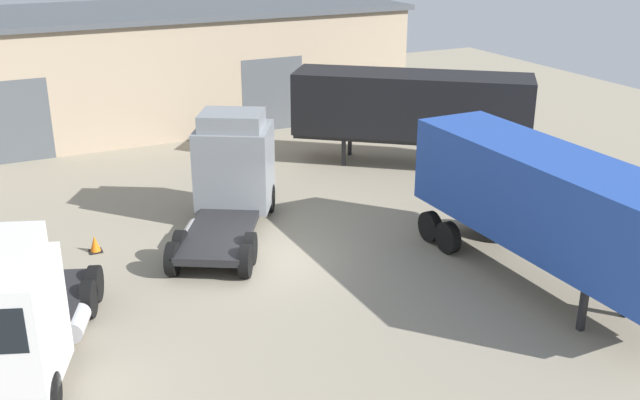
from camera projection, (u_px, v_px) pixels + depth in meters
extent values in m
plane|color=gray|center=(268.00, 261.00, 23.35)|extent=(60.00, 60.00, 0.00)
cube|color=tan|center=(128.00, 70.00, 37.84)|extent=(27.44, 8.88, 5.51)
cube|color=#474C51|center=(123.00, 12.00, 36.81)|extent=(27.94, 9.38, 0.25)
cube|color=#4C5156|center=(12.00, 122.00, 32.01)|extent=(3.20, 0.08, 3.60)
cube|color=#4C5156|center=(272.00, 94.00, 36.95)|extent=(3.20, 0.08, 3.60)
cube|color=#232326|center=(40.00, 307.00, 19.31)|extent=(3.25, 4.37, 0.24)
cylinder|color=#B2B2B7|center=(76.00, 323.00, 18.90)|extent=(0.91, 1.23, 0.56)
cylinder|color=black|center=(49.00, 396.00, 15.95)|extent=(0.65, 1.08, 1.04)
cylinder|color=black|center=(89.00, 299.00, 19.96)|extent=(0.65, 1.08, 1.04)
cylinder|color=black|center=(4.00, 303.00, 19.77)|extent=(0.65, 1.08, 1.04)
cylinder|color=black|center=(95.00, 284.00, 20.80)|extent=(0.65, 1.08, 1.04)
cylinder|color=black|center=(13.00, 287.00, 20.61)|extent=(0.65, 1.08, 1.04)
cube|color=black|center=(412.00, 104.00, 31.48)|extent=(9.34, 8.04, 2.59)
cube|color=#232326|center=(410.00, 137.00, 31.98)|extent=(8.88, 7.45, 0.24)
cube|color=#232326|center=(344.00, 153.00, 32.02)|extent=(0.22, 0.22, 1.11)
cube|color=#232326|center=(350.00, 143.00, 33.48)|extent=(0.22, 0.22, 1.11)
cylinder|color=black|center=(484.00, 164.00, 30.62)|extent=(1.04, 0.91, 1.09)
cylinder|color=black|center=(484.00, 149.00, 32.63)|extent=(1.04, 0.91, 1.09)
cylinder|color=black|center=(509.00, 166.00, 30.42)|extent=(1.04, 0.91, 1.09)
cylinder|color=black|center=(507.00, 150.00, 32.44)|extent=(1.04, 0.91, 1.09)
cube|color=gray|center=(235.00, 166.00, 26.10)|extent=(3.37, 3.33, 2.80)
cube|color=gray|center=(232.00, 121.00, 25.31)|extent=(2.66, 2.51, 0.60)
cube|color=black|center=(240.00, 141.00, 26.99)|extent=(1.86, 1.12, 1.01)
cube|color=#232326|center=(219.00, 236.00, 23.59)|extent=(3.72, 4.44, 0.24)
cylinder|color=#B2B2B7|center=(192.00, 233.00, 24.28)|extent=(1.04, 1.23, 0.56)
cylinder|color=black|center=(209.00, 197.00, 27.23)|extent=(0.77, 1.03, 1.02)
cylinder|color=black|center=(269.00, 198.00, 27.09)|extent=(0.77, 1.03, 1.02)
cylinder|color=black|center=(180.00, 246.00, 23.16)|extent=(0.77, 1.03, 1.02)
cylinder|color=black|center=(250.00, 248.00, 23.02)|extent=(0.77, 1.03, 1.02)
cylinder|color=black|center=(173.00, 259.00, 22.32)|extent=(0.77, 1.03, 1.02)
cylinder|color=black|center=(246.00, 261.00, 22.18)|extent=(0.77, 1.03, 1.02)
cube|color=#2347A3|center=(547.00, 198.00, 21.01)|extent=(2.56, 9.51, 2.63)
cube|color=#232326|center=(541.00, 245.00, 21.52)|extent=(1.81, 9.51, 0.24)
cube|color=#232326|center=(627.00, 298.00, 19.96)|extent=(0.16, 0.16, 1.11)
cube|color=#232326|center=(583.00, 311.00, 19.30)|extent=(0.16, 0.16, 1.11)
cylinder|color=black|center=(503.00, 226.00, 24.70)|extent=(0.31, 1.02, 1.02)
cylinder|color=black|center=(448.00, 237.00, 23.79)|extent=(0.31, 1.02, 1.02)
cylinder|color=black|center=(484.00, 215.00, 25.54)|extent=(0.31, 1.02, 1.02)
cylinder|color=black|center=(430.00, 226.00, 24.62)|extent=(0.31, 1.02, 1.02)
cube|color=black|center=(96.00, 251.00, 23.99)|extent=(0.40, 0.40, 0.04)
cone|color=orange|center=(95.00, 244.00, 23.90)|extent=(0.36, 0.36, 0.55)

